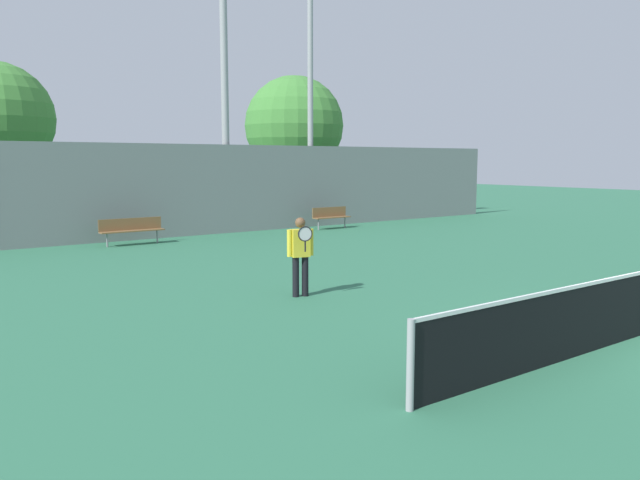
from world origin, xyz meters
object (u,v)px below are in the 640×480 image
bench_courtside_far (132,228)px  light_pole_far_right (225,89)px  tennis_player (301,252)px  tree_green_tall (294,126)px  bench_adjacent_court (331,215)px  light_pole_near_left (310,58)px

bench_courtside_far → light_pole_far_right: 6.83m
tennis_player → tree_green_tall: (11.30, 16.99, 3.67)m
bench_courtside_far → tree_green_tall: 13.90m
bench_adjacent_court → light_pole_near_left: size_ratio=0.14×
light_pole_far_right → bench_adjacent_court: bearing=-20.5°
tennis_player → light_pole_near_left: (8.45, 11.52, 6.17)m
light_pole_near_left → light_pole_far_right: light_pole_near_left is taller
tennis_player → bench_adjacent_court: size_ratio=0.96×
bench_adjacent_court → light_pole_far_right: 6.60m
light_pole_near_left → tree_green_tall: bearing=62.4°
tree_green_tall → light_pole_far_right: bearing=-141.7°
bench_adjacent_court → bench_courtside_far: bearing=180.0°
tennis_player → tree_green_tall: bearing=70.2°
light_pole_near_left → light_pole_far_right: bearing=-179.8°
bench_courtside_far → bench_adjacent_court: same height
tree_green_tall → tennis_player: bearing=-123.6°
bench_adjacent_court → tree_green_tall: tree_green_tall is taller
light_pole_near_left → light_pole_far_right: 4.35m
bench_adjacent_court → light_pole_far_right: size_ratio=0.17×
tennis_player → light_pole_far_right: bearing=83.0°
light_pole_far_right → tree_green_tall: light_pole_far_right is taller
tennis_player → light_pole_far_right: size_ratio=0.17×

